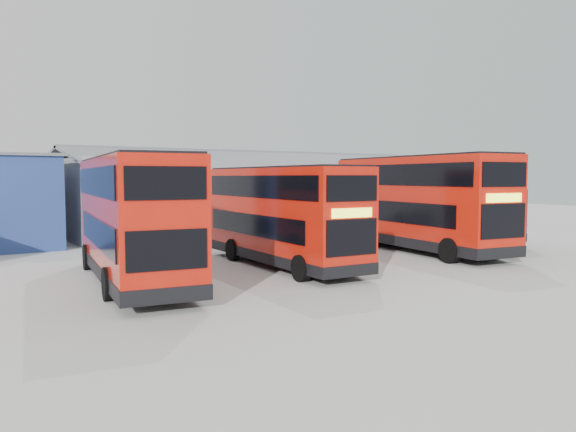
{
  "coord_description": "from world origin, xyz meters",
  "views": [
    {
      "loc": [
        -14.59,
        -16.95,
        3.9
      ],
      "look_at": [
        -0.32,
        4.41,
        2.1
      ],
      "focal_mm": 35.0,
      "sensor_mm": 36.0,
      "label": 1
    }
  ],
  "objects_px": {
    "double_decker_left": "(133,221)",
    "double_decker_right": "(417,204)",
    "single_decker_blue": "(427,214)",
    "maintenance_shed": "(266,194)",
    "double_decker_centre": "(282,217)"
  },
  "relations": [
    {
      "from": "maintenance_shed",
      "to": "double_decker_right",
      "type": "distance_m",
      "value": 16.37
    },
    {
      "from": "maintenance_shed",
      "to": "double_decker_right",
      "type": "relative_size",
      "value": 2.54
    },
    {
      "from": "single_decker_blue",
      "to": "maintenance_shed",
      "type": "bearing_deg",
      "value": -73.92
    },
    {
      "from": "double_decker_left",
      "to": "double_decker_right",
      "type": "distance_m",
      "value": 15.3
    },
    {
      "from": "double_decker_left",
      "to": "double_decker_centre",
      "type": "distance_m",
      "value": 6.63
    },
    {
      "from": "double_decker_right",
      "to": "maintenance_shed",
      "type": "bearing_deg",
      "value": 96.3
    },
    {
      "from": "double_decker_centre",
      "to": "double_decker_right",
      "type": "bearing_deg",
      "value": 5.44
    },
    {
      "from": "double_decker_left",
      "to": "single_decker_blue",
      "type": "relative_size",
      "value": 0.94
    },
    {
      "from": "double_decker_left",
      "to": "maintenance_shed",
      "type": "bearing_deg",
      "value": -124.91
    },
    {
      "from": "double_decker_left",
      "to": "double_decker_right",
      "type": "relative_size",
      "value": 0.93
    },
    {
      "from": "double_decker_left",
      "to": "double_decker_right",
      "type": "xyz_separation_m",
      "value": [
        15.29,
        0.46,
        0.17
      ]
    },
    {
      "from": "maintenance_shed",
      "to": "double_decker_left",
      "type": "distance_m",
      "value": 23.19
    },
    {
      "from": "maintenance_shed",
      "to": "double_decker_right",
      "type": "bearing_deg",
      "value": -92.37
    },
    {
      "from": "double_decker_left",
      "to": "single_decker_blue",
      "type": "xyz_separation_m",
      "value": [
        19.79,
        3.85,
        -0.71
      ]
    },
    {
      "from": "maintenance_shed",
      "to": "single_decker_blue",
      "type": "xyz_separation_m",
      "value": [
        3.82,
        -12.96,
        -1.01
      ]
    }
  ]
}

